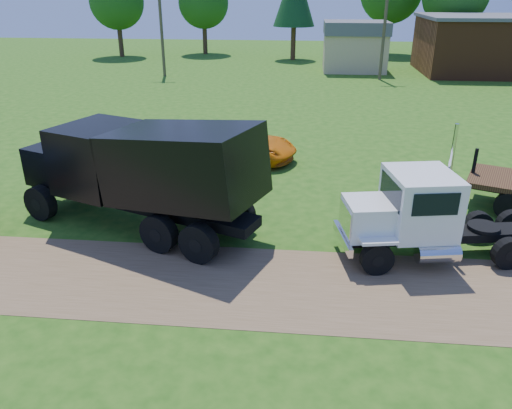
# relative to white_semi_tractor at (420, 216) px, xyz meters

# --- Properties ---
(ground) EXTENTS (140.00, 140.00, 0.00)m
(ground) POSITION_rel_white_semi_tractor_xyz_m (-3.02, -2.15, -1.40)
(ground) COLOR #1F4D10
(ground) RESTS_ON ground
(dirt_track) EXTENTS (120.00, 4.20, 0.01)m
(dirt_track) POSITION_rel_white_semi_tractor_xyz_m (-3.02, -2.15, -1.40)
(dirt_track) COLOR brown
(dirt_track) RESTS_ON ground
(white_semi_tractor) EXTENTS (6.95, 3.33, 4.10)m
(white_semi_tractor) POSITION_rel_white_semi_tractor_xyz_m (0.00, 0.00, 0.00)
(white_semi_tractor) COLOR black
(white_semi_tractor) RESTS_ON ground
(black_dump_truck) EXTENTS (9.27, 5.74, 3.98)m
(black_dump_truck) POSITION_rel_white_semi_tractor_xyz_m (-8.97, 1.16, 0.79)
(black_dump_truck) COLOR black
(black_dump_truck) RESTS_ON ground
(orange_pickup) EXTENTS (6.10, 4.38, 1.54)m
(orange_pickup) POSITION_rel_white_semi_tractor_xyz_m (-6.70, 9.08, -0.63)
(orange_pickup) COLOR orange
(orange_pickup) RESTS_ON ground
(spectator_b) EXTENTS (1.03, 0.95, 1.72)m
(spectator_b) POSITION_rel_white_semi_tractor_xyz_m (-7.30, 4.14, -0.54)
(spectator_b) COLOR #999999
(spectator_b) RESTS_ON ground
(brick_building) EXTENTS (15.40, 10.40, 5.30)m
(brick_building) POSITION_rel_white_semi_tractor_xyz_m (14.98, 37.85, 1.26)
(brick_building) COLOR brown
(brick_building) RESTS_ON ground
(tan_shed) EXTENTS (6.20, 5.40, 4.70)m
(tan_shed) POSITION_rel_white_semi_tractor_xyz_m (0.98, 37.85, 1.02)
(tan_shed) COLOR tan
(tan_shed) RESTS_ON ground
(utility_poles) EXTENTS (42.20, 0.28, 9.00)m
(utility_poles) POSITION_rel_white_semi_tractor_xyz_m (2.98, 32.85, 3.31)
(utility_poles) COLOR #463828
(utility_poles) RESTS_ON ground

